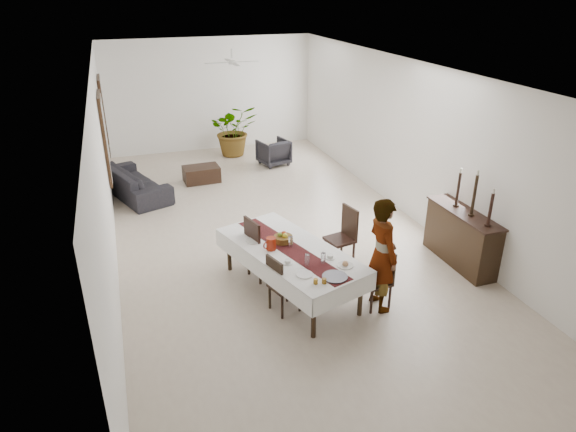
{
  "coord_description": "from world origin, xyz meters",
  "views": [
    {
      "loc": [
        -2.66,
        -8.89,
        4.57
      ],
      "look_at": [
        -0.2,
        -1.58,
        1.05
      ],
      "focal_mm": 32.0,
      "sensor_mm": 36.0,
      "label": 1
    }
  ],
  "objects": [
    {
      "name": "chair_left_near_leg_bl",
      "position": [
        -0.51,
        -2.46,
        0.2
      ],
      "size": [
        0.05,
        0.05,
        0.39
      ],
      "primitive_type": "cylinder",
      "rotation": [
        0.0,
        0.0,
        0.31
      ],
      "color": "black",
      "rests_on": "floor"
    },
    {
      "name": "mirror_glass_far",
      "position": [
        -2.92,
        4.3,
        1.6
      ],
      "size": [
        0.01,
        0.9,
        1.7
      ],
      "primitive_type": "cube",
      "color": "white",
      "rests_on": "mirror_frame_far"
    },
    {
      "name": "wall_right",
      "position": [
        3.0,
        0.0,
        1.6
      ],
      "size": [
        0.02,
        12.0,
        3.2
      ],
      "primitive_type": "cube",
      "color": "white",
      "rests_on": "floor"
    },
    {
      "name": "chair_left_near_seat",
      "position": [
        -0.61,
        -2.66,
        0.42
      ],
      "size": [
        0.5,
        0.5,
        0.05
      ],
      "primitive_type": "cube",
      "rotation": [
        0.0,
        0.0,
        -1.26
      ],
      "color": "black",
      "rests_on": "chair_left_near_leg_fl"
    },
    {
      "name": "jam_jar_a",
      "position": [
        -0.25,
        -3.29,
        0.81
      ],
      "size": [
        0.06,
        0.06,
        0.08
      ],
      "primitive_type": "cylinder",
      "color": "brown",
      "rests_on": "tablecloth_top"
    },
    {
      "name": "mirror_glass_near",
      "position": [
        -2.92,
        2.2,
        1.6
      ],
      "size": [
        0.01,
        0.9,
        1.7
      ],
      "primitive_type": "cube",
      "color": "silver",
      "rests_on": "mirror_frame_near"
    },
    {
      "name": "wine_glass_near",
      "position": [
        -0.05,
        -2.77,
        0.86
      ],
      "size": [
        0.07,
        0.07,
        0.17
      ],
      "primitive_type": "cylinder",
      "color": "white",
      "rests_on": "tablecloth_top"
    },
    {
      "name": "chair_left_near_leg_br",
      "position": [
        -0.41,
        -2.77,
        0.2
      ],
      "size": [
        0.05,
        0.05,
        0.39
      ],
      "primitive_type": "cylinder",
      "rotation": [
        0.0,
        0.0,
        0.31
      ],
      "color": "black",
      "rests_on": "floor"
    },
    {
      "name": "chair_left_near_leg_fl",
      "position": [
        -0.82,
        -2.55,
        0.2
      ],
      "size": [
        0.05,
        0.05,
        0.39
      ],
      "primitive_type": "cylinder",
      "rotation": [
        0.0,
        0.0,
        0.31
      ],
      "color": "black",
      "rests_on": "floor"
    },
    {
      "name": "table_leg_fl",
      "position": [
        -0.44,
        -3.42,
        0.36
      ],
      "size": [
        0.09,
        0.09,
        0.71
      ],
      "primitive_type": "cylinder",
      "rotation": [
        0.0,
        0.0,
        0.31
      ],
      "color": "black",
      "rests_on": "floor"
    },
    {
      "name": "candlestick_mid_base",
      "position": [
        2.78,
        -2.42,
        1.01
      ],
      "size": [
        0.11,
        0.11,
        0.03
      ],
      "primitive_type": "cylinder",
      "color": "black",
      "rests_on": "sideboard_top"
    },
    {
      "name": "fan_blade_n",
      "position": [
        0.0,
        3.35,
        2.9
      ],
      "size": [
        0.1,
        0.55,
        0.01
      ],
      "primitive_type": "cube",
      "color": "white",
      "rests_on": "fan_hub"
    },
    {
      "name": "candlestick_far_base",
      "position": [
        2.78,
        -2.0,
        1.01
      ],
      "size": [
        0.11,
        0.11,
        0.03
      ],
      "primitive_type": "cylinder",
      "color": "black",
      "rests_on": "sideboard_top"
    },
    {
      "name": "chair_right_near_leg_bl",
      "position": [
        0.59,
        -3.17,
        0.2
      ],
      "size": [
        0.04,
        0.04,
        0.4
      ],
      "primitive_type": "cylinder",
      "rotation": [
        0.0,
        0.0,
        0.1
      ],
      "color": "black",
      "rests_on": "floor"
    },
    {
      "name": "candlestick_near_candle",
      "position": [
        2.78,
        -2.85,
        1.6
      ],
      "size": [
        0.04,
        0.04,
        0.09
      ],
      "primitive_type": "cylinder",
      "color": "beige",
      "rests_on": "candlestick_near_shaft"
    },
    {
      "name": "coffee_table",
      "position": [
        -0.84,
        3.28,
        0.19
      ],
      "size": [
        0.9,
        0.62,
        0.39
      ],
      "primitive_type": "cube",
      "rotation": [
        0.0,
        0.0,
        0.04
      ],
      "color": "black",
      "rests_on": "floor"
    },
    {
      "name": "dining_table_top",
      "position": [
        -0.37,
        -2.18,
        0.74
      ],
      "size": [
        1.71,
        2.63,
        0.05
      ],
      "primitive_type": "cube",
      "rotation": [
        0.0,
        0.0,
        0.31
      ],
      "color": "black",
      "rests_on": "table_leg_fl"
    },
    {
      "name": "wall_left",
      "position": [
        -3.0,
        0.0,
        1.6
      ],
      "size": [
        0.02,
        12.0,
        3.2
      ],
      "primitive_type": "cube",
      "color": "white",
      "rests_on": "floor"
    },
    {
      "name": "wall_back",
      "position": [
        0.0,
        6.0,
        1.6
      ],
      "size": [
        6.0,
        0.02,
        3.2
      ],
      "primitive_type": "cube",
      "color": "white",
      "rests_on": "floor"
    },
    {
      "name": "wine_glass_mid",
      "position": [
        -0.29,
        -2.74,
        0.86
      ],
      "size": [
        0.07,
        0.07,
        0.17
      ],
      "primitive_type": "cylinder",
      "color": "white",
      "rests_on": "tablecloth_top"
    },
    {
      "name": "candlestick_far_candle",
      "position": [
        2.78,
        -2.0,
        1.65
      ],
      "size": [
        0.04,
        0.04,
        0.09
      ],
      "primitive_type": "cylinder",
      "color": "#EBE8CB",
      "rests_on": "candlestick_far_shaft"
    },
    {
      "name": "tablecloth_drape_near",
      "position": [
        0.03,
        -3.42,
        0.62
      ],
      "size": [
        1.14,
        0.37,
        0.3
      ],
      "primitive_type": "cube",
      "rotation": [
        0.0,
        0.0,
        0.31
      ],
      "color": "white",
      "rests_on": "dining_table_top"
    },
    {
      "name": "wall_front",
      "position": [
        0.0,
        -6.0,
        1.6
      ],
      "size": [
        6.0,
        0.02,
        3.2
      ],
      "primitive_type": "cube",
      "color": "white",
      "rests_on": "floor"
    },
    {
      "name": "chair_right_far_leg_bl",
      "position": [
        0.61,
        -1.81,
        0.22
      ],
      "size": [
        0.05,
        0.05,
        0.44
      ],
      "primitive_type": "cylinder",
      "rotation": [
        0.0,
        0.0,
        0.2
      ],
      "color": "black",
      "rests_on": "floor"
    },
    {
      "name": "mirror_frame_far",
      "position": [
        -2.96,
        4.3,
        1.6
      ],
      "size": [
        0.06,
        1.05,
        1.85
      ],
      "primitive_type": "cube",
      "color": "black",
      "rests_on": "wall_left"
    },
    {
      "name": "tablecloth_top",
      "position": [
        -0.37,
        -2.18,
        0.77
      ],
      "size": [
        1.94,
        2.86,
        0.01
      ],
      "primitive_type": "cube",
      "rotation": [
        0.0,
        0.0,
        0.31
      ],
      "color": "white",
      "rests_on": "dining_table_top"
    },
    {
      "name": "serving_tray",
      "position": [
        -0.04,
        -3.2,
        0.78
      ],
      "size": [
        0.37,
        0.37,
        0.02
      ],
      "primitive_type": "cylinder",
      "color": "#424247",
      "rests_on": "tablecloth_top"
    },
    {
      "name": "table_leg_bl",
      "position": [
        -1.14,
        -1.21,
        0.36
      ],
      "size": [
        0.09,
        0.09,
        0.71
      ],
      "primitive_type": "cylinder",
      "rotation": [
        0.0,
        0.0,
        0.31
      ],
      "color": "black",
      "rests_on": "floor"
    },
    {
      "name": "tablecloth_drape_right",
      "position": [
        0.2,
        -2.0,
        0.62
      ],
      "size": [
        0.8,
        2.5,
        0.3
      ],
      "primitive_type": "cube",
      "rotation": [
        0.0,
        0.0,
        0.31
      ],
      "color": "silver",
      "rests_on": "dining_table_top"
    },
    {
      "name": "fan_hub",
      "position": [
        0.0,
        3.0,
        2.9
      ],
      "size": [
        0.16,
        0.16,
        0.08
      ],
      "primitive_type": "cylinder",
      "color": "silver",
      "rests_on": "fan_rod"
    },
    {
      "name": "chair_right_far_leg_br",
      "position": [
        0.54,
        -1.46,
        0.22
      ],
      "size": [
        0.05,
        0.05,
        0.44
      ],
      "primitive_type": "cylinder",
      "rotation": [
        0.0,
        0.0,
        0.2
      ],
      "color": "black",
      "rests_on": "floor"
    },
    {
      "name": "table_leg_fr",
      "position": [
        0.41,
        -3.15,
        0.36
      ],
      "size": [
        0.09,
        0.09,
        0.71
      ],
      "primitive_type": "cylinder",
      "rotation": [
        0.0,
        0.0,
        0.31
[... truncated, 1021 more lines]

